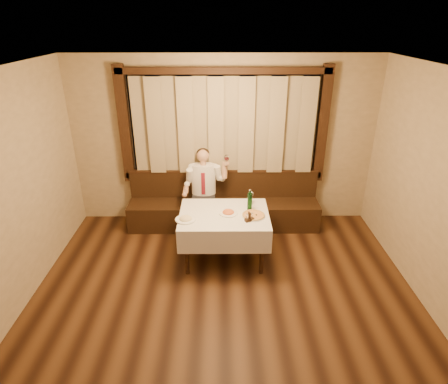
{
  "coord_description": "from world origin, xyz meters",
  "views": [
    {
      "loc": [
        -0.03,
        -2.97,
        3.29
      ],
      "look_at": [
        0.0,
        1.9,
        1.0
      ],
      "focal_mm": 30.0,
      "sensor_mm": 36.0,
      "label": 1
    }
  ],
  "objects_px": {
    "pasta_cream": "(186,217)",
    "cruet_caddy": "(249,218)",
    "banquette": "(224,208)",
    "seated_man": "(204,184)",
    "pasta_red": "(228,211)",
    "pizza": "(253,215)",
    "green_bottle": "(250,201)",
    "dining_table": "(224,220)"
  },
  "relations": [
    {
      "from": "dining_table",
      "to": "pasta_cream",
      "type": "height_order",
      "value": "pasta_cream"
    },
    {
      "from": "banquette",
      "to": "green_bottle",
      "type": "bearing_deg",
      "value": -67.88
    },
    {
      "from": "pasta_red",
      "to": "dining_table",
      "type": "bearing_deg",
      "value": -176.92
    },
    {
      "from": "dining_table",
      "to": "seated_man",
      "type": "height_order",
      "value": "seated_man"
    },
    {
      "from": "pizza",
      "to": "pasta_red",
      "type": "bearing_deg",
      "value": 166.59
    },
    {
      "from": "dining_table",
      "to": "pasta_cream",
      "type": "xyz_separation_m",
      "value": [
        -0.53,
        -0.18,
        0.14
      ]
    },
    {
      "from": "pasta_red",
      "to": "cruet_caddy",
      "type": "distance_m",
      "value": 0.36
    },
    {
      "from": "banquette",
      "to": "cruet_caddy",
      "type": "relative_size",
      "value": 23.07
    },
    {
      "from": "banquette",
      "to": "pasta_cream",
      "type": "distance_m",
      "value": 1.4
    },
    {
      "from": "pasta_red",
      "to": "seated_man",
      "type": "distance_m",
      "value": 1.01
    },
    {
      "from": "pasta_red",
      "to": "pasta_cream",
      "type": "bearing_deg",
      "value": -162.62
    },
    {
      "from": "banquette",
      "to": "green_bottle",
      "type": "relative_size",
      "value": 10.06
    },
    {
      "from": "banquette",
      "to": "seated_man",
      "type": "distance_m",
      "value": 0.6
    },
    {
      "from": "cruet_caddy",
      "to": "seated_man",
      "type": "relative_size",
      "value": 0.1
    },
    {
      "from": "pasta_cream",
      "to": "green_bottle",
      "type": "bearing_deg",
      "value": 18.38
    },
    {
      "from": "pasta_red",
      "to": "pasta_cream",
      "type": "xyz_separation_m",
      "value": [
        -0.59,
        -0.18,
        0.0
      ]
    },
    {
      "from": "pizza",
      "to": "banquette",
      "type": "bearing_deg",
      "value": 110.41
    },
    {
      "from": "dining_table",
      "to": "pizza",
      "type": "xyz_separation_m",
      "value": [
        0.41,
        -0.08,
        0.12
      ]
    },
    {
      "from": "banquette",
      "to": "cruet_caddy",
      "type": "height_order",
      "value": "banquette"
    },
    {
      "from": "dining_table",
      "to": "pizza",
      "type": "bearing_deg",
      "value": -11.09
    },
    {
      "from": "dining_table",
      "to": "pasta_cream",
      "type": "distance_m",
      "value": 0.58
    },
    {
      "from": "dining_table",
      "to": "pasta_red",
      "type": "relative_size",
      "value": 4.68
    },
    {
      "from": "banquette",
      "to": "dining_table",
      "type": "xyz_separation_m",
      "value": [
        0.0,
        -1.02,
        0.34
      ]
    },
    {
      "from": "banquette",
      "to": "seated_man",
      "type": "relative_size",
      "value": 2.32
    },
    {
      "from": "banquette",
      "to": "pasta_cream",
      "type": "height_order",
      "value": "banquette"
    },
    {
      "from": "pasta_red",
      "to": "green_bottle",
      "type": "height_order",
      "value": "green_bottle"
    },
    {
      "from": "dining_table",
      "to": "pizza",
      "type": "height_order",
      "value": "pizza"
    },
    {
      "from": "pizza",
      "to": "pasta_cream",
      "type": "height_order",
      "value": "pasta_cream"
    },
    {
      "from": "pasta_cream",
      "to": "green_bottle",
      "type": "distance_m",
      "value": 0.95
    },
    {
      "from": "pizza",
      "to": "pasta_cream",
      "type": "xyz_separation_m",
      "value": [
        -0.94,
        -0.1,
        0.02
      ]
    },
    {
      "from": "pasta_cream",
      "to": "green_bottle",
      "type": "xyz_separation_m",
      "value": [
        0.9,
        0.3,
        0.1
      ]
    },
    {
      "from": "green_bottle",
      "to": "cruet_caddy",
      "type": "height_order",
      "value": "green_bottle"
    },
    {
      "from": "pasta_red",
      "to": "pizza",
      "type": "bearing_deg",
      "value": -13.41
    },
    {
      "from": "pasta_cream",
      "to": "cruet_caddy",
      "type": "distance_m",
      "value": 0.87
    },
    {
      "from": "pizza",
      "to": "pasta_red",
      "type": "height_order",
      "value": "pasta_red"
    },
    {
      "from": "cruet_caddy",
      "to": "pasta_red",
      "type": "bearing_deg",
      "value": 118.48
    },
    {
      "from": "seated_man",
      "to": "pasta_cream",
      "type": "bearing_deg",
      "value": -100.3
    },
    {
      "from": "pasta_cream",
      "to": "seated_man",
      "type": "distance_m",
      "value": 1.13
    },
    {
      "from": "pasta_cream",
      "to": "cruet_caddy",
      "type": "bearing_deg",
      "value": -2.33
    },
    {
      "from": "cruet_caddy",
      "to": "dining_table",
      "type": "bearing_deg",
      "value": 123.99
    },
    {
      "from": "pasta_red",
      "to": "cruet_caddy",
      "type": "xyz_separation_m",
      "value": [
        0.28,
        -0.22,
        0.01
      ]
    },
    {
      "from": "pizza",
      "to": "pasta_cream",
      "type": "bearing_deg",
      "value": -173.88
    }
  ]
}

